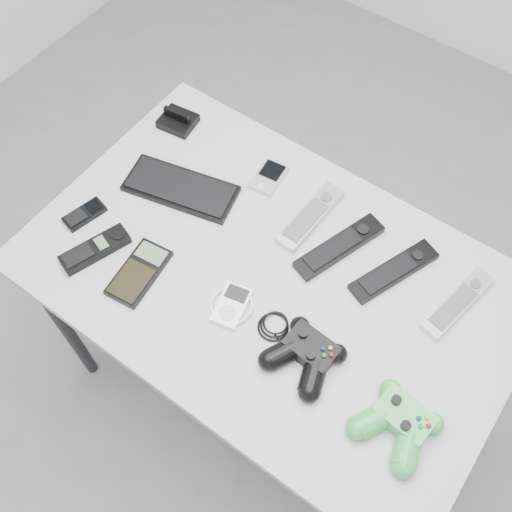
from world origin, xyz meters
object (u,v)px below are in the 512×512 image
Objects in this scene: calculator at (139,272)px; mp3_player at (232,305)px; desk at (271,287)px; remote_silver_a at (310,216)px; remote_black_b at (394,271)px; mobile_phone at (84,214)px; pda at (269,177)px; controller_green at (399,422)px; cordless_handset at (95,249)px; remote_silver_b at (458,303)px; pda_keyboard at (181,188)px; remote_black_a at (339,246)px; controller_black at (306,354)px.

calculator is 1.59× the size of mp3_player.
remote_silver_a reaches higher than desk.
calculator is at bearing -120.47° from remote_silver_a.
calculator is at bearing -122.65° from remote_black_b.
remote_silver_a is at bearing 48.38° from mobile_phone.
pda is 0.40m from calculator.
mobile_phone is at bearing -135.14° from remote_black_b.
controller_green reaches higher than mp3_player.
cordless_handset is 0.75m from controller_green.
desk is 10.85× the size of mp3_player.
controller_green is at bearing -75.18° from remote_silver_b.
remote_black_b is 1.36× the size of cordless_handset.
mobile_phone reaches higher than pda.
controller_green is at bearing -39.21° from pda.
cordless_handset is 1.60× the size of mp3_player.
pda_keyboard is (-0.31, 0.06, 0.07)m from desk.
remote_black_a is (0.09, 0.14, 0.08)m from desk.
mobile_phone is at bearing -138.75° from pda_keyboard.
calculator is at bearing -170.46° from controller_green.
remote_black_b is at bearing -165.07° from remote_silver_b.
mp3_player is (0.14, -0.33, 0.00)m from pda.
desk is 0.47m from mobile_phone.
mobile_phone is (-0.54, -0.27, -0.00)m from remote_black_a.
cordless_handset is 0.64× the size of controller_black.
controller_black is 1.55× the size of controller_green.
pda_keyboard is at bearing 170.42° from controller_green.
pda_keyboard reaches higher than desk.
remote_black_b reaches higher than mp3_player.
desk is 4.01× the size of pda_keyboard.
pda is at bearing 31.09° from pda_keyboard.
remote_black_b is at bearing 84.01° from controller_black.
controller_black is (-0.20, -0.29, 0.01)m from remote_silver_b.
remote_black_a is (0.10, -0.03, 0.00)m from remote_silver_a.
pda is 0.98× the size of mobile_phone.
mobile_phone is 0.43m from mp3_player.
calculator is 0.42m from controller_black.
pda_keyboard is 2.78× the size of pda.
pda is 0.53m from remote_silver_b.
desk is 5.34× the size of remote_silver_b.
mobile_phone is 0.62× the size of cordless_handset.
calculator is at bearing -144.31° from desk.
cordless_handset is at bearing -123.34° from pda.
mobile_phone is at bearing 166.84° from cordless_handset.
pda is 0.61× the size of cordless_handset.
cordless_handset is 0.12m from calculator.
controller_green is (0.22, -0.01, 0.00)m from controller_black.
desk is 0.19m from remote_silver_a.
remote_silver_b is 0.81m from cordless_handset.
mp3_player is 0.19m from controller_black.
pda_keyboard is 0.73m from controller_green.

